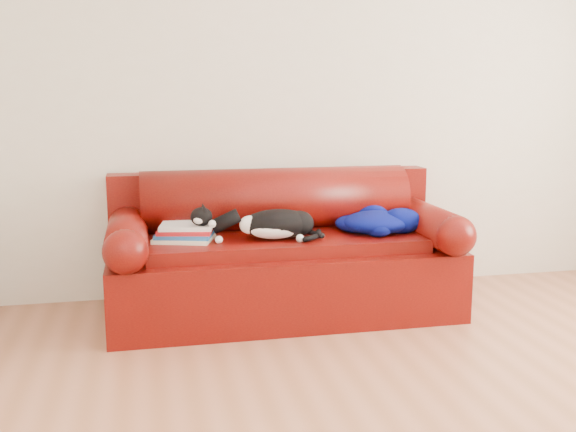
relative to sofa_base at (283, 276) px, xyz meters
name	(u,v)px	position (x,y,z in m)	size (l,w,h in m)	color
ground	(461,416)	(0.47, -1.49, -0.24)	(4.50, 4.50, 0.00)	#935A3A
room_shell	(508,12)	(0.59, -1.48, 1.43)	(4.52, 4.02, 2.61)	beige
sofa_base	(283,276)	(0.00, 0.00, 0.00)	(2.10, 0.90, 0.50)	#3A0204
sofa_back	(275,220)	(0.00, 0.24, 0.30)	(2.10, 1.01, 0.88)	#3A0204
book_stack	(185,232)	(-0.59, -0.05, 0.31)	(0.39, 0.34, 0.10)	#EAE8CA
cat	(277,225)	(-0.06, -0.12, 0.35)	(0.61, 0.28, 0.22)	black
blanket	(377,221)	(0.59, -0.05, 0.33)	(0.55, 0.44, 0.16)	#020C47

